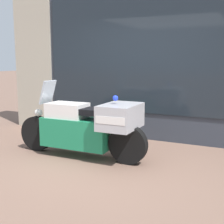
% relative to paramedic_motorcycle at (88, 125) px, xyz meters
% --- Properties ---
extents(ground_plane, '(60.00, 60.00, 0.00)m').
position_rel_paramedic_motorcycle_xyz_m(ground_plane, '(0.43, -0.24, -0.55)').
color(ground_plane, '#7A5B4C').
extents(shop_building, '(6.62, 0.55, 3.40)m').
position_rel_paramedic_motorcycle_xyz_m(shop_building, '(-0.03, 1.75, 1.16)').
color(shop_building, '#333842').
rests_on(shop_building, ground).
extents(window_display, '(5.15, 0.30, 2.12)m').
position_rel_paramedic_motorcycle_xyz_m(window_display, '(0.87, 1.79, -0.05)').
color(window_display, slate).
rests_on(window_display, ground).
extents(paramedic_motorcycle, '(2.38, 0.77, 1.27)m').
position_rel_paramedic_motorcycle_xyz_m(paramedic_motorcycle, '(0.00, 0.00, 0.00)').
color(paramedic_motorcycle, black).
rests_on(paramedic_motorcycle, ground).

